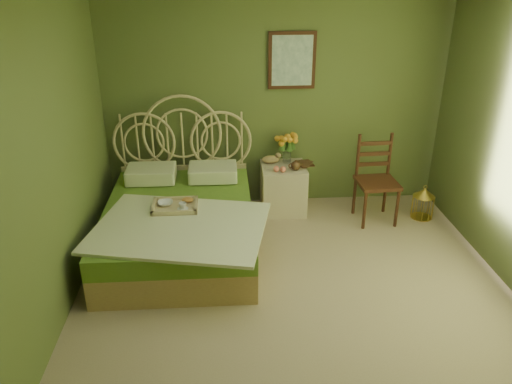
{
  "coord_description": "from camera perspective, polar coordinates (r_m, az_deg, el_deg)",
  "views": [
    {
      "loc": [
        -0.63,
        -3.47,
        2.77
      ],
      "look_at": [
        -0.31,
        1.0,
        0.69
      ],
      "focal_mm": 35.0,
      "sensor_mm": 36.0,
      "label": 1
    }
  ],
  "objects": [
    {
      "name": "floor",
      "position": [
        4.48,
        5.03,
        -13.38
      ],
      "size": [
        4.5,
        4.5,
        0.0
      ],
      "primitive_type": "plane",
      "color": "tan",
      "rests_on": "ground"
    },
    {
      "name": "wall_back",
      "position": [
        5.94,
        2.22,
        10.53
      ],
      "size": [
        4.0,
        0.0,
        4.0
      ],
      "primitive_type": "plane",
      "rotation": [
        1.57,
        0.0,
        0.0
      ],
      "color": "#556736",
      "rests_on": "floor"
    },
    {
      "name": "wall_left",
      "position": [
        4.01,
        -23.7,
        1.19
      ],
      "size": [
        0.0,
        4.5,
        4.5
      ],
      "primitive_type": "plane",
      "rotation": [
        1.57,
        0.0,
        1.57
      ],
      "color": "#556736",
      "rests_on": "floor"
    },
    {
      "name": "wall_art",
      "position": [
        5.84,
        4.14,
        14.76
      ],
      "size": [
        0.54,
        0.04,
        0.64
      ],
      "color": "#32190D",
      "rests_on": "wall_back"
    },
    {
      "name": "bed",
      "position": [
        5.27,
        -8.67,
        -3.29
      ],
      "size": [
        1.78,
        2.25,
        1.39
      ],
      "color": "tan",
      "rests_on": "floor"
    },
    {
      "name": "nightstand",
      "position": [
        5.99,
        3.17,
        1.09
      ],
      "size": [
        0.52,
        0.52,
        1.0
      ],
      "color": "beige",
      "rests_on": "floor"
    },
    {
      "name": "chair",
      "position": [
        5.89,
        13.54,
        2.07
      ],
      "size": [
        0.47,
        0.47,
        1.0
      ],
      "rotation": [
        0.0,
        0.0,
        0.05
      ],
      "color": "#32190D",
      "rests_on": "floor"
    },
    {
      "name": "birdcage",
      "position": [
        6.18,
        18.54,
        -1.25
      ],
      "size": [
        0.25,
        0.25,
        0.37
      ],
      "rotation": [
        0.0,
        0.0,
        -0.19
      ],
      "color": "gold",
      "rests_on": "floor"
    },
    {
      "name": "book_lower",
      "position": [
        5.93,
        4.89,
        3.15
      ],
      "size": [
        0.21,
        0.25,
        0.02
      ],
      "primitive_type": "imported",
      "rotation": [
        0.0,
        0.0,
        0.2
      ],
      "color": "#381E0F",
      "rests_on": "nightstand"
    },
    {
      "name": "book_upper",
      "position": [
        5.93,
        4.89,
        3.33
      ],
      "size": [
        0.23,
        0.26,
        0.02
      ],
      "primitive_type": "imported",
      "rotation": [
        0.0,
        0.0,
        -0.45
      ],
      "color": "#472819",
      "rests_on": "nightstand"
    },
    {
      "name": "cereal_bowl",
      "position": [
        5.1,
        -10.31,
        -1.27
      ],
      "size": [
        0.17,
        0.17,
        0.04
      ],
      "primitive_type": "imported",
      "rotation": [
        0.0,
        0.0,
        0.11
      ],
      "color": "white",
      "rests_on": "bed"
    },
    {
      "name": "coffee_cup",
      "position": [
        4.98,
        -8.39,
        -1.6
      ],
      "size": [
        0.1,
        0.1,
        0.07
      ],
      "primitive_type": "imported",
      "rotation": [
        0.0,
        0.0,
        -0.33
      ],
      "color": "white",
      "rests_on": "bed"
    }
  ]
}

